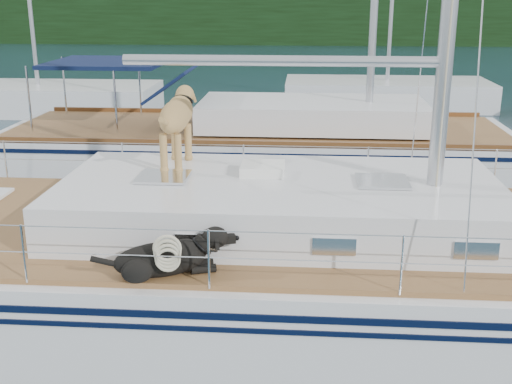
{
  "coord_description": "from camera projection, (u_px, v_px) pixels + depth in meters",
  "views": [
    {
      "loc": [
        1.07,
        -7.29,
        3.94
      ],
      "look_at": [
        0.5,
        0.2,
        1.6
      ],
      "focal_mm": 45.0,
      "sensor_mm": 36.0,
      "label": 1
    }
  ],
  "objects": [
    {
      "name": "ground",
      "position": [
        216.0,
        315.0,
        8.19
      ],
      "size": [
        120.0,
        120.0,
        0.0
      ],
      "primitive_type": "plane",
      "color": "black",
      "rests_on": "ground"
    },
    {
      "name": "tree_line",
      "position": [
        293.0,
        5.0,
        50.13
      ],
      "size": [
        90.0,
        3.0,
        6.0
      ],
      "primitive_type": "cube",
      "color": "black",
      "rests_on": "ground"
    },
    {
      "name": "shore_bank",
      "position": [
        293.0,
        35.0,
        51.99
      ],
      "size": [
        92.0,
        1.0,
        1.2
      ],
      "primitive_type": "cube",
      "color": "#595147",
      "rests_on": "ground"
    },
    {
      "name": "main_sailboat",
      "position": [
        222.0,
        267.0,
        7.98
      ],
      "size": [
        12.0,
        3.81,
        14.01
      ],
      "color": "white",
      "rests_on": "ground"
    },
    {
      "name": "neighbor_sailboat",
      "position": [
        262.0,
        150.0,
        14.09
      ],
      "size": [
        11.0,
        3.5,
        13.3
      ],
      "color": "white",
      "rests_on": "ground"
    },
    {
      "name": "bg_boat_west",
      "position": [
        39.0,
        99.0,
        21.96
      ],
      "size": [
        8.0,
        3.0,
        11.65
      ],
      "color": "white",
      "rests_on": "ground"
    },
    {
      "name": "bg_boat_center",
      "position": [
        386.0,
        94.0,
        23.0
      ],
      "size": [
        7.2,
        3.0,
        11.65
      ],
      "color": "white",
      "rests_on": "ground"
    }
  ]
}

